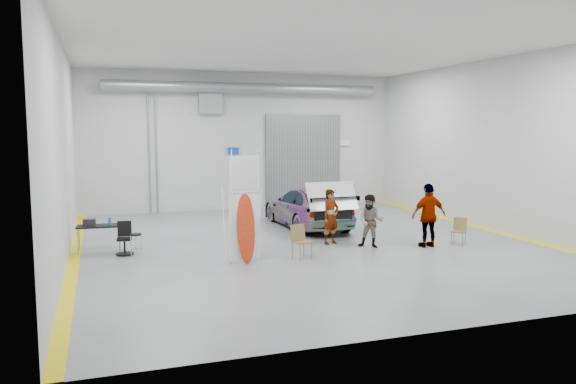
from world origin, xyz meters
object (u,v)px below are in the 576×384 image
object	(u,v)px
folding_chair_near	(302,248)
office_chair	(124,240)
work_table	(96,225)
person_c	(429,215)
surfboard_display	(244,218)
person_b	(371,221)
folding_chair_far	(458,237)
person_a	(331,217)
shop_stool	(136,245)
sedan_car	(308,207)

from	to	relation	value
folding_chair_near	office_chair	size ratio (longest dim) A/B	1.01
work_table	person_c	bearing A→B (deg)	-14.78
surfboard_display	folding_chair_near	bearing A→B (deg)	-8.35
surfboard_display	folding_chair_near	size ratio (longest dim) A/B	3.25
person_b	work_table	bearing A→B (deg)	-156.11
folding_chair_far	person_a	bearing A→B (deg)	-152.78
person_b	surfboard_display	world-z (taller)	surfboard_display
surfboard_display	office_chair	bearing A→B (deg)	135.31
folding_chair_far	office_chair	distance (m)	9.98
surfboard_display	folding_chair_near	distance (m)	1.89
person_b	shop_stool	size ratio (longest dim) A/B	2.46
sedan_car	person_b	distance (m)	3.98
surfboard_display	folding_chair_far	xyz separation A→B (m)	(6.82, 0.18, -0.97)
folding_chair_far	shop_stool	distance (m)	9.62
person_a	person_b	bearing A→B (deg)	-63.21
surfboard_display	office_chair	world-z (taller)	surfboard_display
sedan_car	work_table	size ratio (longest dim) A/B	3.95
shop_stool	person_c	bearing A→B (deg)	-10.05
folding_chair_far	folding_chair_near	bearing A→B (deg)	-129.32
surfboard_display	folding_chair_far	size ratio (longest dim) A/B	3.63
sedan_car	shop_stool	world-z (taller)	sedan_car
person_b	shop_stool	distance (m)	6.88
surfboard_display	person_a	bearing A→B (deg)	18.17
person_a	person_b	size ratio (longest dim) A/B	1.07
folding_chair_far	work_table	xyz separation A→B (m)	(-10.54, 2.59, 0.51)
shop_stool	work_table	distance (m)	1.52
work_table	person_a	bearing A→B (deg)	-9.44
office_chair	shop_stool	bearing A→B (deg)	-46.90
sedan_car	shop_stool	size ratio (longest dim) A/B	7.60
person_c	folding_chair_near	size ratio (longest dim) A/B	2.07
person_b	folding_chair_near	distance (m)	2.65
office_chair	person_b	bearing A→B (deg)	-5.56
person_a	work_table	xyz separation A→B (m)	(-6.90, 1.15, -0.08)
person_a	shop_stool	bearing A→B (deg)	157.88
sedan_car	person_c	bearing A→B (deg)	115.24
sedan_car	folding_chair_near	distance (m)	5.09
sedan_car	person_a	bearing A→B (deg)	81.36
folding_chair_far	shop_stool	xyz separation A→B (m)	(-9.49, 1.58, 0.06)
sedan_car	surfboard_display	world-z (taller)	surfboard_display
folding_chair_far	surfboard_display	bearing A→B (deg)	-129.63
surfboard_display	shop_stool	world-z (taller)	surfboard_display
work_table	office_chair	world-z (taller)	work_table
person_b	office_chair	bearing A→B (deg)	-152.76
shop_stool	person_b	bearing A→B (deg)	-8.34
person_c	surfboard_display	distance (m)	5.82
sedan_car	person_b	bearing A→B (deg)	96.51
sedan_car	person_a	distance (m)	3.11
surfboard_display	person_c	bearing A→B (deg)	-6.34
person_b	folding_chair_far	xyz separation A→B (m)	(2.70, -0.58, -0.54)
folding_chair_far	office_chair	bearing A→B (deg)	-142.49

